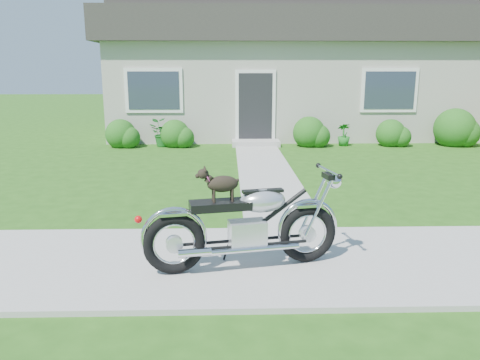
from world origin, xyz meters
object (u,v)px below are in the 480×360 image
object	(u,v)px
house	(293,71)
potted_plant_left	(161,133)
potted_plant_right	(344,135)
motorcycle_with_dog	(247,224)

from	to	relation	value
house	potted_plant_left	bearing A→B (deg)	-141.11
potted_plant_right	house	bearing A→B (deg)	107.70
potted_plant_left	motorcycle_with_dog	size ratio (longest dim) A/B	0.36
motorcycle_with_dog	potted_plant_right	bearing A→B (deg)	58.88
house	potted_plant_right	size ratio (longest dim) A/B	19.01
house	potted_plant_right	distance (m)	4.05
house	motorcycle_with_dog	world-z (taller)	house
house	potted_plant_left	xyz separation A→B (m)	(-4.27, -3.44, -1.76)
potted_plant_left	potted_plant_right	world-z (taller)	potted_plant_left
house	motorcycle_with_dog	size ratio (longest dim) A/B	5.71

